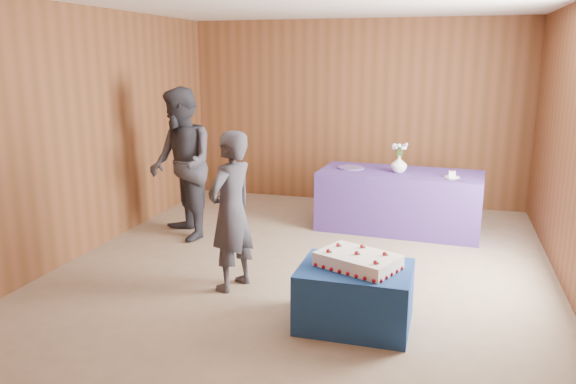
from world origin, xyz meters
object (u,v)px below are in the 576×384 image
at_px(serving_table, 399,201).
at_px(sheet_cake, 358,260).
at_px(cake_table, 355,296).
at_px(guest_left, 231,211).
at_px(vase, 399,164).
at_px(guest_right, 181,164).

distance_m(serving_table, sheet_cake, 2.78).
distance_m(cake_table, sheet_cake, 0.31).
relative_size(serving_table, guest_left, 1.32).
relative_size(serving_table, sheet_cake, 2.63).
bearing_deg(serving_table, vase, -119.14).
bearing_deg(guest_right, cake_table, 10.55).
xyz_separation_m(cake_table, sheet_cake, (0.01, 0.01, 0.31)).
xyz_separation_m(guest_left, guest_right, (-1.13, 1.27, 0.16)).
xyz_separation_m(cake_table, guest_left, (-1.25, 0.44, 0.51)).
relative_size(serving_table, guest_right, 1.10).
xyz_separation_m(vase, guest_right, (-2.46, -1.04, 0.06)).
xyz_separation_m(serving_table, guest_left, (-1.35, -2.34, 0.38)).
relative_size(cake_table, vase, 4.30).
bearing_deg(cake_table, sheet_cake, 40.94).
bearing_deg(sheet_cake, cake_table, -116.40).
xyz_separation_m(sheet_cake, vase, (0.07, 2.74, 0.30)).
xyz_separation_m(cake_table, guest_right, (-2.38, 1.71, 0.66)).
height_order(vase, guest_left, guest_left).
bearing_deg(vase, sheet_cake, -91.46).
height_order(sheet_cake, vase, vase).
bearing_deg(guest_left, vase, 168.70).
distance_m(serving_table, vase, 0.48).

